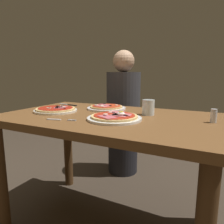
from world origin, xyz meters
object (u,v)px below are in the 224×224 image
(knife, at_px, (69,105))
(salt_shaker, at_px, (214,116))
(pizza_across_right, at_px, (106,107))
(diner_person, at_px, (123,116))
(pizza_foreground, at_px, (115,117))
(water_glass_near, at_px, (148,108))
(dining_table, at_px, (107,135))
(pizza_across_left, at_px, (56,110))
(fork, at_px, (59,120))

(knife, height_order, salt_shaker, salt_shaker)
(pizza_across_right, bearing_deg, diner_person, 101.90)
(pizza_foreground, distance_m, water_glass_near, 0.24)
(dining_table, xyz_separation_m, diner_person, (-0.23, 0.76, -0.05))
(knife, bearing_deg, pizza_foreground, -30.30)
(dining_table, xyz_separation_m, pizza_across_left, (-0.35, -0.04, 0.13))
(knife, bearing_deg, water_glass_near, -9.95)
(knife, bearing_deg, salt_shaker, -9.46)
(fork, relative_size, salt_shaker, 2.33)
(water_glass_near, relative_size, diner_person, 0.07)
(water_glass_near, height_order, diner_person, diner_person)
(water_glass_near, bearing_deg, fork, -137.10)
(pizza_across_right, distance_m, water_glass_near, 0.32)
(salt_shaker, bearing_deg, pizza_across_right, 169.24)
(pizza_across_left, distance_m, fork, 0.27)
(dining_table, bearing_deg, pizza_across_right, 119.24)
(diner_person, bearing_deg, pizza_across_left, 81.20)
(dining_table, bearing_deg, water_glass_near, 28.43)
(dining_table, bearing_deg, pizza_across_left, -173.99)
(water_glass_near, bearing_deg, salt_shaker, -8.51)
(pizza_across_left, height_order, pizza_across_right, same)
(diner_person, bearing_deg, dining_table, 106.49)
(dining_table, relative_size, fork, 7.81)
(dining_table, distance_m, knife, 0.52)
(pizza_foreground, bearing_deg, fork, -150.66)
(pizza_across_left, height_order, diner_person, diner_person)
(salt_shaker, height_order, diner_person, diner_person)
(pizza_across_left, relative_size, fork, 1.72)
(fork, bearing_deg, pizza_foreground, 29.34)
(diner_person, bearing_deg, pizza_across_right, 101.90)
(pizza_foreground, bearing_deg, pizza_across_left, 173.23)
(knife, relative_size, diner_person, 0.17)
(pizza_across_left, relative_size, diner_person, 0.23)
(pizza_across_right, height_order, salt_shaker, salt_shaker)
(dining_table, relative_size, pizza_foreground, 4.30)
(water_glass_near, bearing_deg, dining_table, -151.57)
(pizza_across_left, xyz_separation_m, salt_shaker, (0.90, 0.10, 0.02))
(dining_table, xyz_separation_m, water_glass_near, (0.21, 0.11, 0.16))
(pizza_across_left, bearing_deg, knife, 111.73)
(water_glass_near, relative_size, salt_shaker, 1.32)
(pizza_across_right, height_order, fork, pizza_across_right)
(knife, bearing_deg, pizza_across_right, -7.03)
(pizza_foreground, height_order, diner_person, diner_person)
(salt_shaker, distance_m, diner_person, 1.06)
(pizza_foreground, relative_size, salt_shaker, 4.23)
(fork, bearing_deg, pizza_across_left, 134.87)
(dining_table, height_order, pizza_foreground, pizza_foreground)
(pizza_foreground, xyz_separation_m, pizza_across_right, (-0.19, 0.27, -0.00))
(pizza_across_left, relative_size, water_glass_near, 3.03)
(pizza_foreground, relative_size, diner_person, 0.24)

